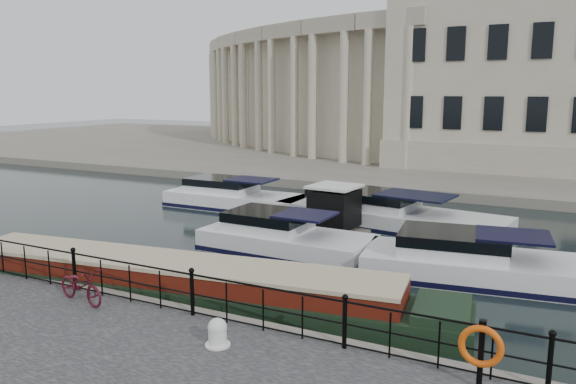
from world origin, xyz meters
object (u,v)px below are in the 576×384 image
object	(u,v)px
bicycle	(81,285)
harbour_hut	(334,212)
life_ring_post	(481,347)
mooring_bollard	(217,333)
narrowboat	(171,287)

from	to	relation	value
bicycle	harbour_hut	xyz separation A→B (m)	(2.40, 11.62, -0.06)
life_ring_post	harbour_hut	distance (m)	13.75
mooring_bollard	narrowboat	bearing A→B (deg)	140.97
bicycle	mooring_bollard	bearing A→B (deg)	-85.55
narrowboat	mooring_bollard	bearing A→B (deg)	-46.51
harbour_hut	mooring_bollard	bearing A→B (deg)	-74.27
bicycle	life_ring_post	size ratio (longest dim) A/B	1.32
mooring_bollard	harbour_hut	distance (m)	12.33
bicycle	narrowboat	xyz separation A→B (m)	(1.02, 2.38, -0.65)
narrowboat	life_ring_post	bearing A→B (deg)	-21.61
mooring_bollard	harbour_hut	bearing A→B (deg)	100.24
life_ring_post	harbour_hut	bearing A→B (deg)	123.30
bicycle	life_ring_post	distance (m)	9.95
narrowboat	bicycle	bearing A→B (deg)	-120.69
bicycle	narrowboat	bearing A→B (deg)	-12.38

